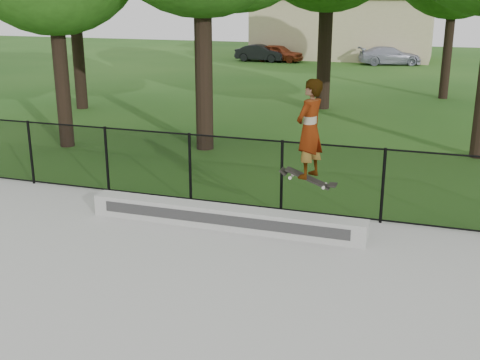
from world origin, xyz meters
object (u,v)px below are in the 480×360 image
Objects in this scene: car_a at (278,53)px; car_c at (390,56)px; car_b at (261,53)px; skater_airborne at (310,131)px; grind_ledge at (224,217)px.

car_a is 7.22m from car_c.
skater_airborne is (9.56, -29.19, 1.52)m from car_b.
car_b reaches higher than grind_ledge.
car_a is 1.71× the size of skater_airborne.
car_c reaches higher than car_b.
car_c reaches higher than grind_ledge.
skater_airborne is (8.40, -29.40, 1.51)m from car_a.
car_b is (-7.96, 29.11, 0.29)m from grind_ledge.
skater_airborne is at bearing 163.73° from car_c.
car_c is at bearing -76.45° from car_a.
car_a is (-6.79, 29.32, 0.30)m from grind_ledge.
grind_ledge is 30.18m from car_b.
skater_airborne is at bearing -158.29° from car_b.
grind_ledge is 2.42m from skater_airborne.
car_c is at bearing 89.20° from grind_ledge.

